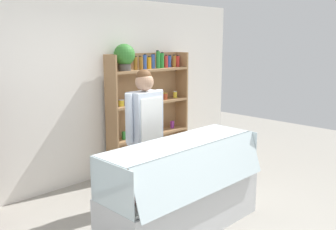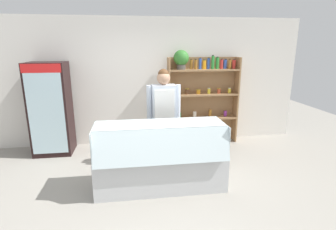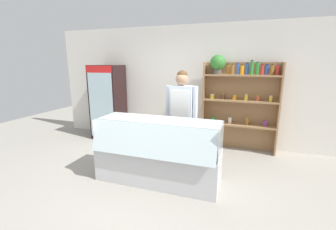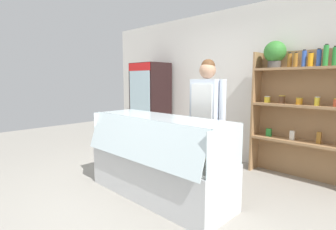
# 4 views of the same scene
# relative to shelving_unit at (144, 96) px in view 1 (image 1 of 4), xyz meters

# --- Properties ---
(back_wall) EXTENTS (6.80, 0.10, 2.70)m
(back_wall) POSITION_rel_shelving_unit_xyz_m (-1.11, 0.23, 0.15)
(back_wall) COLOR white
(back_wall) RESTS_ON ground
(shelving_unit) EXTENTS (1.54, 0.32, 2.03)m
(shelving_unit) POSITION_rel_shelving_unit_xyz_m (0.00, 0.00, 0.00)
(shelving_unit) COLOR #9E754C
(shelving_unit) RESTS_ON ground
(deli_display_case) EXTENTS (1.94, 0.74, 1.01)m
(deli_display_case) POSITION_rel_shelving_unit_xyz_m (-1.07, -1.84, -0.89)
(deli_display_case) COLOR silver
(deli_display_case) RESTS_ON ground
(shop_clerk) EXTENTS (0.60, 0.25, 1.74)m
(shop_clerk) POSITION_rel_shelving_unit_xyz_m (-0.91, -1.05, -0.17)
(shop_clerk) COLOR #4C4233
(shop_clerk) RESTS_ON ground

